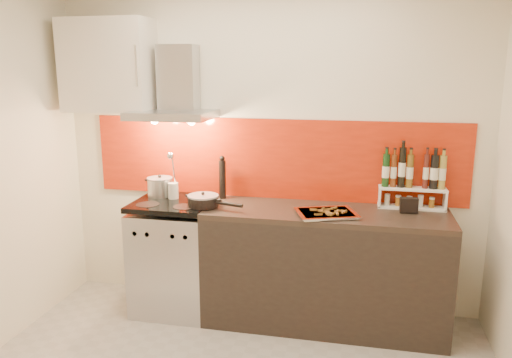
% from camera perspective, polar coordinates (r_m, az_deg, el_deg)
% --- Properties ---
extents(back_wall, '(3.40, 0.02, 2.60)m').
position_cam_1_polar(back_wall, '(4.00, 1.35, 3.48)').
color(back_wall, silver).
rests_on(back_wall, ground).
extents(backsplash, '(3.00, 0.02, 0.64)m').
position_cam_1_polar(backsplash, '(3.99, 2.02, 2.29)').
color(backsplash, '#9E1D08').
rests_on(backsplash, back_wall).
extents(range_stove, '(0.60, 0.60, 0.91)m').
position_cam_1_polar(range_stove, '(4.13, -9.22, -8.75)').
color(range_stove, '#B7B7BA').
rests_on(range_stove, ground).
extents(counter, '(1.80, 0.60, 0.90)m').
position_cam_1_polar(counter, '(3.88, 7.82, -9.99)').
color(counter, black).
rests_on(counter, ground).
extents(range_hood, '(0.62, 0.50, 0.61)m').
position_cam_1_polar(range_hood, '(3.99, -9.14, 9.70)').
color(range_hood, '#B7B7BA').
rests_on(range_hood, back_wall).
extents(upper_cabinet, '(0.70, 0.35, 0.72)m').
position_cam_1_polar(upper_cabinet, '(4.20, -16.48, 12.32)').
color(upper_cabinet, beige).
rests_on(upper_cabinet, back_wall).
extents(stock_pot, '(0.21, 0.21, 0.18)m').
position_cam_1_polar(stock_pot, '(4.13, -10.91, -0.87)').
color(stock_pot, '#B7B7BA').
rests_on(stock_pot, range_stove).
extents(saute_pan, '(0.45, 0.24, 0.11)m').
position_cam_1_polar(saute_pan, '(3.79, -5.96, -2.47)').
color(saute_pan, black).
rests_on(saute_pan, range_stove).
extents(utensil_jar, '(0.08, 0.12, 0.40)m').
position_cam_1_polar(utensil_jar, '(4.02, -9.48, -0.74)').
color(utensil_jar, silver).
rests_on(utensil_jar, range_stove).
extents(pepper_mill, '(0.05, 0.05, 0.35)m').
position_cam_1_polar(pepper_mill, '(4.02, -3.87, 0.14)').
color(pepper_mill, black).
rests_on(pepper_mill, counter).
extents(step_shelf, '(0.49, 0.13, 0.46)m').
position_cam_1_polar(step_shelf, '(3.89, 17.48, -0.34)').
color(step_shelf, white).
rests_on(step_shelf, counter).
extents(caddy_box, '(0.13, 0.06, 0.11)m').
position_cam_1_polar(caddy_box, '(3.79, 17.06, -2.88)').
color(caddy_box, black).
rests_on(caddy_box, counter).
extents(baking_tray, '(0.50, 0.45, 0.03)m').
position_cam_1_polar(baking_tray, '(3.62, 8.04, -3.87)').
color(baking_tray, silver).
rests_on(baking_tray, counter).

